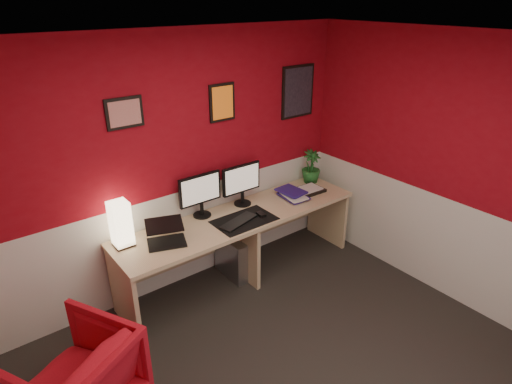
% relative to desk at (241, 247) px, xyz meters
% --- Properties ---
extents(ceiling, '(4.00, 3.50, 0.01)m').
position_rel_desk_xyz_m(ceiling, '(-0.56, -1.41, 2.13)').
color(ceiling, white).
rests_on(ceiling, ground).
extents(wall_back, '(4.00, 0.01, 2.50)m').
position_rel_desk_xyz_m(wall_back, '(-0.56, 0.34, 0.89)').
color(wall_back, maroon).
rests_on(wall_back, ground).
extents(wall_right, '(0.01, 3.50, 2.50)m').
position_rel_desk_xyz_m(wall_right, '(1.44, -1.41, 0.89)').
color(wall_right, maroon).
rests_on(wall_right, ground).
extents(wainscot_back, '(4.00, 0.01, 1.00)m').
position_rel_desk_xyz_m(wainscot_back, '(-0.56, 0.34, 0.14)').
color(wainscot_back, silver).
rests_on(wainscot_back, ground).
extents(wainscot_right, '(0.01, 3.50, 1.00)m').
position_rel_desk_xyz_m(wainscot_right, '(1.43, -1.41, 0.14)').
color(wainscot_right, silver).
rests_on(wainscot_right, ground).
extents(desk, '(2.60, 0.65, 0.73)m').
position_rel_desk_xyz_m(desk, '(0.00, 0.00, 0.00)').
color(desk, tan).
rests_on(desk, ground).
extents(shoji_lamp, '(0.16, 0.16, 0.40)m').
position_rel_desk_xyz_m(shoji_lamp, '(-1.15, 0.18, 0.56)').
color(shoji_lamp, '#FFE5B2').
rests_on(shoji_lamp, desk).
extents(laptop, '(0.39, 0.33, 0.22)m').
position_rel_desk_xyz_m(laptop, '(-0.83, -0.03, 0.47)').
color(laptop, black).
rests_on(laptop, desk).
extents(monitor_left, '(0.45, 0.06, 0.58)m').
position_rel_desk_xyz_m(monitor_left, '(-0.31, 0.23, 0.66)').
color(monitor_left, black).
rests_on(monitor_left, desk).
extents(monitor_right, '(0.45, 0.06, 0.58)m').
position_rel_desk_xyz_m(monitor_right, '(0.16, 0.20, 0.66)').
color(monitor_right, black).
rests_on(monitor_right, desk).
extents(desk_mat, '(0.60, 0.38, 0.01)m').
position_rel_desk_xyz_m(desk_mat, '(-0.04, -0.11, 0.37)').
color(desk_mat, black).
rests_on(desk_mat, desk).
extents(keyboard, '(0.44, 0.24, 0.02)m').
position_rel_desk_xyz_m(keyboard, '(-0.11, -0.11, 0.38)').
color(keyboard, black).
rests_on(keyboard, desk_mat).
extents(mouse, '(0.07, 0.11, 0.03)m').
position_rel_desk_xyz_m(mouse, '(0.15, -0.14, 0.39)').
color(mouse, black).
rests_on(mouse, desk_mat).
extents(book_bottom, '(0.26, 0.33, 0.03)m').
position_rel_desk_xyz_m(book_bottom, '(0.57, -0.01, 0.38)').
color(book_bottom, navy).
rests_on(book_bottom, desk).
extents(book_middle, '(0.25, 0.31, 0.02)m').
position_rel_desk_xyz_m(book_middle, '(0.57, -0.03, 0.40)').
color(book_middle, silver).
rests_on(book_middle, book_bottom).
extents(book_top, '(0.25, 0.32, 0.03)m').
position_rel_desk_xyz_m(book_top, '(0.57, 0.01, 0.43)').
color(book_top, navy).
rests_on(book_top, book_middle).
extents(zen_tray, '(0.36, 0.26, 0.03)m').
position_rel_desk_xyz_m(zen_tray, '(0.92, -0.00, 0.38)').
color(zen_tray, black).
rests_on(zen_tray, desk).
extents(potted_plant, '(0.23, 0.23, 0.39)m').
position_rel_desk_xyz_m(potted_plant, '(1.14, 0.18, 0.56)').
color(potted_plant, '#19591E').
rests_on(potted_plant, desk).
extents(pc_tower, '(0.20, 0.45, 0.45)m').
position_rel_desk_xyz_m(pc_tower, '(-0.04, 0.08, -0.14)').
color(pc_tower, '#99999E').
rests_on(pc_tower, ground).
extents(armchair, '(0.99, 1.00, 0.68)m').
position_rel_desk_xyz_m(armchair, '(-1.89, -0.65, -0.02)').
color(armchair, red).
rests_on(armchair, ground).
extents(art_left, '(0.32, 0.02, 0.26)m').
position_rel_desk_xyz_m(art_left, '(-0.93, 0.33, 1.49)').
color(art_left, red).
rests_on(art_left, wall_back).
extents(art_center, '(0.28, 0.02, 0.36)m').
position_rel_desk_xyz_m(art_center, '(0.04, 0.33, 1.44)').
color(art_center, orange).
rests_on(art_center, wall_back).
extents(art_right, '(0.44, 0.02, 0.56)m').
position_rel_desk_xyz_m(art_right, '(1.02, 0.33, 1.42)').
color(art_right, black).
rests_on(art_right, wall_back).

